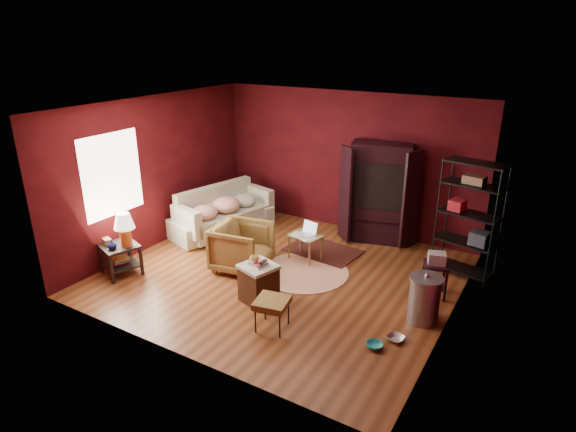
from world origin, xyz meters
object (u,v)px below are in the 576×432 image
Objects in this scene: side_table at (122,238)px; laptop_desk at (306,237)px; sofa at (222,213)px; tv_armoire at (379,191)px; hamper at (259,282)px; wire_shelving at (470,215)px; armchair at (242,245)px.

laptop_desk is (2.34, 2.04, -0.23)m from side_table.
sofa is 1.09× the size of tv_armoire.
tv_armoire reaches higher than laptop_desk.
hamper is (2.15, -1.85, -0.10)m from sofa.
hamper is 0.35× the size of wire_shelving.
hamper is (2.42, 0.43, -0.35)m from side_table.
side_table reaches higher than laptop_desk.
tv_armoire is (0.69, 3.11, 0.69)m from hamper.
armchair is 0.47× the size of tv_armoire.
hamper is 3.58m from wire_shelving.
hamper is 0.36× the size of tv_armoire.
hamper is at bearing -116.59° from tv_armoire.
side_table is 0.57× the size of tv_armoire.
armchair is at bearing 36.45° from side_table.
tv_armoire is at bearing 75.16° from laptop_desk.
wire_shelving is (4.90, 2.89, 0.42)m from side_table.
armchair is 0.82× the size of side_table.
tv_armoire is 1.91m from wire_shelving.
tv_armoire reaches higher than hamper.
sofa is at bearing 83.17° from side_table.
armchair is at bearing -136.83° from tv_armoire.
hamper is 1.61m from laptop_desk.
tv_armoire is at bearing 48.70° from side_table.
armchair is at bearing -111.83° from sofa.
armchair is 1.31× the size of hamper.
laptop_desk reaches higher than hamper.
armchair reaches higher than hamper.
wire_shelving is (1.79, -0.66, 0.07)m from tv_armoire.
side_table is 4.73m from tv_armoire.
side_table is 2.48m from hamper.
sofa is 4.72m from wire_shelving.
side_table is at bearing -126.73° from laptop_desk.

